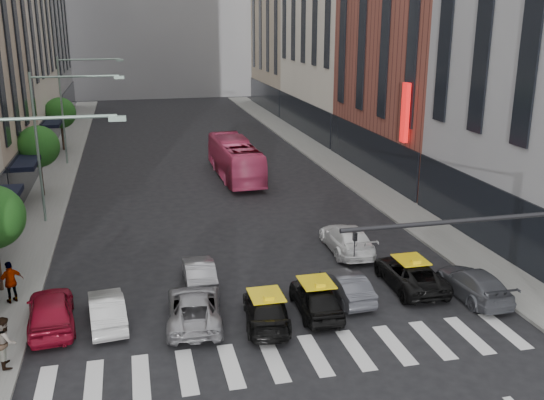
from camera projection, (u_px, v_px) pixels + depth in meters
ground at (312, 379)px, 21.13m from camera, size 160.00×160.00×0.00m
sidewalk_left at (54, 182)px, 46.51m from camera, size 3.00×96.00×0.15m
sidewalk_right at (338, 166)px, 51.62m from camera, size 3.00×96.00×0.15m
building_right_b at (424, 6)px, 46.35m from camera, size 8.00×18.00×26.00m
building_right_d at (293, 4)px, 81.47m from camera, size 8.00×18.00×28.00m
tree_mid at (38, 146)px, 41.69m from camera, size 2.88×2.88×4.95m
tree_far at (60, 113)px, 56.61m from camera, size 2.88×2.88×4.95m
streetlamp_near at (3, 205)px, 20.94m from camera, size 5.38×0.25×9.00m
streetlamp_mid at (52, 128)px, 35.85m from camera, size 5.38×0.25×9.00m
streetlamp_far at (73, 96)px, 50.76m from camera, size 5.38×0.25×9.00m
traffic_signal at (539, 251)px, 20.63m from camera, size 10.10×0.20×6.00m
liberty_sign at (405, 113)px, 40.85m from camera, size 0.30×0.70×4.00m
car_red at (51, 310)px, 24.49m from camera, size 2.26×4.66×1.53m
car_white_front at (107, 310)px, 24.78m from camera, size 1.74×4.07×1.30m
car_silver at (194, 307)px, 24.95m from camera, size 2.66×4.96×1.33m
taxi_left at (266, 309)px, 24.84m from camera, size 2.34×4.56×1.27m
taxi_center at (316, 298)px, 25.73m from camera, size 1.81×4.17×1.40m
car_grey_mid at (346, 286)px, 27.06m from camera, size 1.52×3.86×1.25m
taxi_right at (410, 273)px, 28.26m from camera, size 2.39×4.90×1.34m
car_grey_curb at (473, 283)px, 27.22m from camera, size 1.90×4.56×1.32m
car_row2_left at (199, 272)px, 28.45m from camera, size 1.44×3.96×1.30m
car_row2_right at (347, 239)px, 32.59m from camera, size 2.27×5.11×1.46m
bus at (235, 159)px, 47.59m from camera, size 2.81×10.98×3.04m
pedestrian_near at (5, 341)px, 21.48m from camera, size 0.92×1.06×1.88m
pedestrian_far at (11, 282)px, 26.33m from camera, size 1.18×0.99×1.89m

